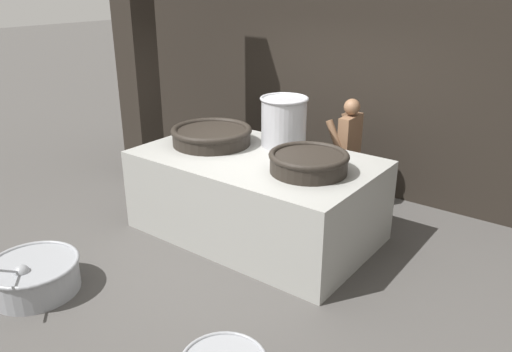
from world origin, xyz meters
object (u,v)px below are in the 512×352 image
object	(u,v)px
giant_wok_far	(309,161)
prep_bowl_vegetables	(34,275)
stock_pot	(284,121)
giant_wok_near	(212,135)
cook	(348,151)

from	to	relation	value
giant_wok_far	prep_bowl_vegetables	size ratio (longest dim) A/B	0.77
stock_pot	giant_wok_far	bearing A→B (deg)	-39.47
prep_bowl_vegetables	stock_pot	bearing A→B (deg)	70.17
giant_wok_near	stock_pot	distance (m)	0.94
cook	prep_bowl_vegetables	world-z (taller)	cook
giant_wok_far	prep_bowl_vegetables	xyz separation A→B (m)	(-1.81, -2.32, -0.95)
cook	prep_bowl_vegetables	xyz separation A→B (m)	(-1.58, -3.73, -0.65)
prep_bowl_vegetables	giant_wok_near	bearing A→B (deg)	83.13
stock_pot	giant_wok_near	bearing A→B (deg)	-146.50
giant_wok_near	cook	xyz separation A→B (m)	(1.29, 1.30, -0.30)
giant_wok_near	cook	size ratio (longest dim) A/B	0.67
giant_wok_far	prep_bowl_vegetables	world-z (taller)	giant_wok_far
giant_wok_near	prep_bowl_vegetables	world-z (taller)	giant_wok_near
cook	giant_wok_near	bearing A→B (deg)	43.23
giant_wok_near	stock_pot	bearing A→B (deg)	33.50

